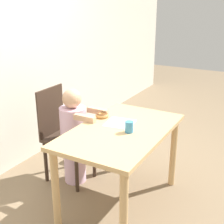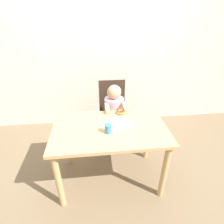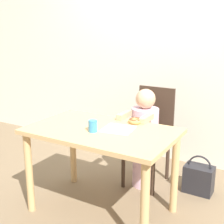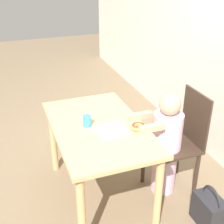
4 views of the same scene
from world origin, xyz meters
name	(u,v)px [view 1 (image 1 of 4)]	position (x,y,z in m)	size (l,w,h in m)	color
ground_plane	(120,203)	(0.00, 0.00, 0.00)	(12.00, 12.00, 0.00)	#7A664C
dining_table	(121,141)	(0.00, 0.00, 0.61)	(1.16, 0.71, 0.72)	tan
chair	(63,135)	(0.11, 0.70, 0.48)	(0.37, 0.44, 0.93)	#38281E
child_figure	(74,137)	(0.11, 0.57, 0.48)	(0.26, 0.44, 0.96)	silver
donut	(102,115)	(0.16, 0.28, 0.75)	(0.12, 0.12, 0.04)	tan
napkin	(120,123)	(0.11, 0.07, 0.73)	(0.27, 0.27, 0.00)	white
handbag	(91,146)	(0.61, 0.71, 0.14)	(0.27, 0.17, 0.37)	#232328
cup	(129,127)	(-0.02, -0.08, 0.77)	(0.07, 0.07, 0.09)	teal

